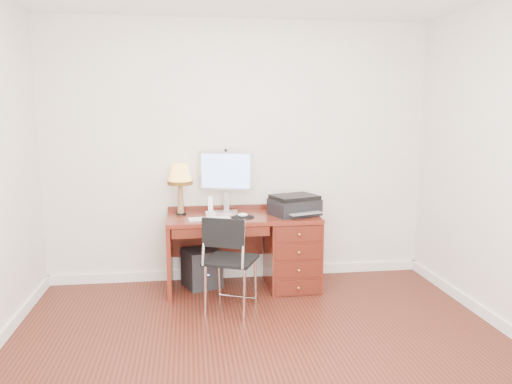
{
  "coord_description": "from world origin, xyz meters",
  "views": [
    {
      "loc": [
        -0.53,
        -3.44,
        1.78
      ],
      "look_at": [
        0.1,
        1.2,
        1.02
      ],
      "focal_mm": 35.0,
      "sensor_mm": 36.0,
      "label": 1
    }
  ],
  "objects": [
    {
      "name": "room_shell",
      "position": [
        0.0,
        0.63,
        0.05
      ],
      "size": [
        4.0,
        4.0,
        4.0
      ],
      "color": "silver",
      "rests_on": "ground"
    },
    {
      "name": "phone",
      "position": [
        -0.32,
        1.43,
        0.81
      ],
      "size": [
        0.1,
        0.1,
        0.19
      ],
      "rotation": [
        0.0,
        0.0,
        0.08
      ],
      "color": "white",
      "rests_on": "desk"
    },
    {
      "name": "mouse_pad",
      "position": [
        -0.01,
        1.31,
        0.76
      ],
      "size": [
        0.22,
        0.22,
        0.04
      ],
      "color": "black",
      "rests_on": "desk"
    },
    {
      "name": "leg_lamp",
      "position": [
        -0.61,
        1.53,
        1.13
      ],
      "size": [
        0.25,
        0.25,
        0.52
      ],
      "color": "black",
      "rests_on": "desk"
    },
    {
      "name": "desk",
      "position": [
        0.32,
        1.4,
        0.41
      ],
      "size": [
        1.5,
        0.67,
        0.75
      ],
      "color": "maroon",
      "rests_on": "ground"
    },
    {
      "name": "keyboard",
      "position": [
        -0.34,
        1.27,
        0.76
      ],
      "size": [
        0.41,
        0.16,
        0.02
      ],
      "primitive_type": "cube",
      "rotation": [
        0.0,
        0.0,
        0.11
      ],
      "color": "white",
      "rests_on": "desk"
    },
    {
      "name": "ground",
      "position": [
        0.0,
        0.0,
        0.0
      ],
      "size": [
        4.0,
        4.0,
        0.0
      ],
      "primitive_type": "plane",
      "color": "#3C150D",
      "rests_on": "ground"
    },
    {
      "name": "printer",
      "position": [
        0.52,
        1.37,
        0.85
      ],
      "size": [
        0.54,
        0.48,
        0.2
      ],
      "rotation": [
        0.0,
        0.0,
        0.34
      ],
      "color": "black",
      "rests_on": "desk"
    },
    {
      "name": "pen_cup",
      "position": [
        0.33,
        1.48,
        0.8
      ],
      "size": [
        0.07,
        0.07,
        0.09
      ],
      "primitive_type": "cylinder",
      "color": "black",
      "rests_on": "desk"
    },
    {
      "name": "monitor",
      "position": [
        -0.16,
        1.58,
        1.14
      ],
      "size": [
        0.53,
        0.25,
        0.63
      ],
      "rotation": [
        0.0,
        0.0,
        -0.31
      ],
      "color": "silver",
      "rests_on": "desk"
    },
    {
      "name": "chair",
      "position": [
        -0.17,
        0.77,
        0.54
      ],
      "size": [
        0.55,
        0.56,
        0.89
      ],
      "rotation": [
        0.0,
        0.0,
        -0.41
      ],
      "color": "black",
      "rests_on": "ground"
    },
    {
      "name": "equipment_box",
      "position": [
        -0.42,
        1.5,
        0.19
      ],
      "size": [
        0.43,
        0.43,
        0.39
      ],
      "primitive_type": "cube",
      "rotation": [
        0.0,
        0.0,
        0.36
      ],
      "color": "black",
      "rests_on": "ground"
    }
  ]
}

